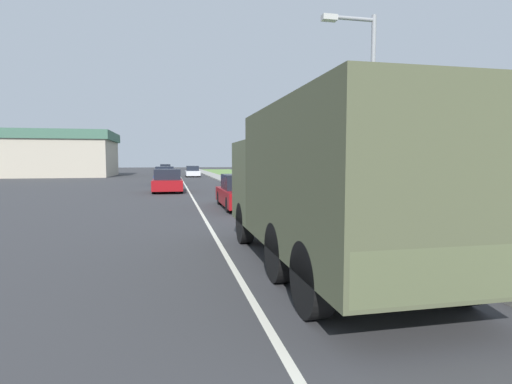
% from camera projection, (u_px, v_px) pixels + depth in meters
% --- Properties ---
extents(ground_plane, '(180.00, 180.00, 0.00)m').
position_uv_depth(ground_plane, '(185.00, 185.00, 34.07)').
color(ground_plane, '#38383A').
extents(lane_centre_stripe, '(0.12, 120.00, 0.00)m').
position_uv_depth(lane_centre_stripe, '(185.00, 185.00, 34.07)').
color(lane_centre_stripe, silver).
rests_on(lane_centre_stripe, ground).
extents(sidewalk_right, '(1.80, 120.00, 0.12)m').
position_uv_depth(sidewalk_right, '(237.00, 184.00, 35.00)').
color(sidewalk_right, '#9E9B93').
rests_on(sidewalk_right, ground).
extents(grass_strip_right, '(7.00, 120.00, 0.02)m').
position_uv_depth(grass_strip_right, '(285.00, 184.00, 35.92)').
color(grass_strip_right, '#6B9347').
rests_on(grass_strip_right, ground).
extents(military_truck, '(2.56, 7.40, 3.05)m').
position_uv_depth(military_truck, '(328.00, 182.00, 7.62)').
color(military_truck, '#545B3D').
rests_on(military_truck, ground).
extents(car_nearest_ahead, '(1.88, 4.71, 1.48)m').
position_uv_depth(car_nearest_ahead, '(242.00, 193.00, 17.75)').
color(car_nearest_ahead, maroon).
rests_on(car_nearest_ahead, ground).
extents(car_second_ahead, '(1.93, 3.96, 1.52)m').
position_uv_depth(car_second_ahead, '(167.00, 182.00, 26.50)').
color(car_second_ahead, maroon).
rests_on(car_second_ahead, ground).
extents(car_third_ahead, '(1.73, 4.72, 1.57)m').
position_uv_depth(car_third_ahead, '(165.00, 176.00, 34.81)').
color(car_third_ahead, navy).
rests_on(car_third_ahead, ground).
extents(car_fourth_ahead, '(1.75, 4.26, 1.40)m').
position_uv_depth(car_fourth_ahead, '(193.00, 172.00, 51.41)').
color(car_fourth_ahead, silver).
rests_on(car_fourth_ahead, ground).
extents(car_farthest_ahead, '(1.74, 4.38, 1.52)m').
position_uv_depth(car_farthest_ahead, '(165.00, 170.00, 61.82)').
color(car_farthest_ahead, black).
rests_on(car_farthest_ahead, ground).
extents(pickup_truck, '(2.09, 5.59, 1.95)m').
position_uv_depth(pickup_truck, '(450.00, 199.00, 12.10)').
color(pickup_truck, navy).
rests_on(pickup_truck, grass_strip_right).
extents(lamp_post, '(1.69, 0.24, 6.24)m').
position_uv_depth(lamp_post, '(365.00, 100.00, 11.85)').
color(lamp_post, gray).
rests_on(lamp_post, sidewalk_right).
extents(utility_box, '(0.55, 0.45, 0.70)m').
position_uv_depth(utility_box, '(478.00, 231.00, 9.79)').
color(utility_box, '#3D7042').
rests_on(utility_box, grass_strip_right).
extents(building_distant, '(17.52, 12.16, 5.85)m').
position_uv_depth(building_distant, '(45.00, 154.00, 52.19)').
color(building_distant, '#B2A893').
rests_on(building_distant, ground).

